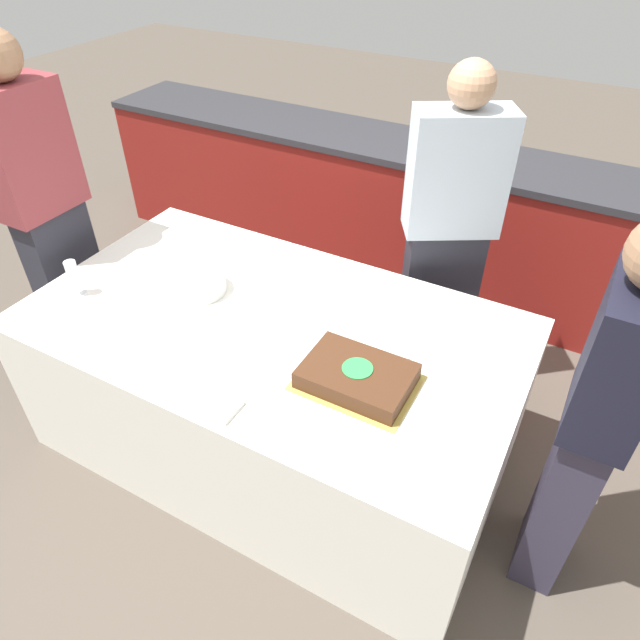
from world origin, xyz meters
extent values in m
plane|color=brown|center=(0.00, 0.00, 0.00)|extent=(14.00, 14.00, 0.00)
cube|color=maroon|center=(0.00, 1.66, 0.44)|extent=(4.40, 0.55, 0.88)
cube|color=#2D2D33|center=(0.00, 1.66, 0.90)|extent=(4.40, 0.58, 0.04)
cube|color=white|center=(0.00, 0.00, 0.37)|extent=(2.06, 1.17, 0.75)
cube|color=gold|center=(0.47, -0.15, 0.75)|extent=(0.43, 0.31, 0.00)
cube|color=#472816|center=(0.47, -0.15, 0.79)|extent=(0.39, 0.27, 0.07)
cylinder|color=green|center=(0.47, -0.15, 0.82)|extent=(0.11, 0.11, 0.00)
cylinder|color=white|center=(-0.39, 0.04, 0.79)|extent=(0.24, 0.24, 0.08)
cylinder|color=white|center=(-0.84, -0.24, 0.75)|extent=(0.07, 0.07, 0.00)
cylinder|color=white|center=(-0.84, -0.24, 0.79)|extent=(0.01, 0.01, 0.07)
cylinder|color=white|center=(-0.84, -0.24, 0.87)|extent=(0.05, 0.05, 0.10)
cylinder|color=white|center=(0.52, 0.13, 0.75)|extent=(0.20, 0.20, 0.00)
cube|color=white|center=(0.11, -0.49, 0.76)|extent=(0.13, 0.12, 0.02)
cube|color=#282833|center=(0.47, 0.80, 0.46)|extent=(0.39, 0.32, 0.91)
cube|color=silver|center=(0.47, 0.80, 1.19)|extent=(0.46, 0.38, 0.55)
sphere|color=tan|center=(0.47, 0.80, 1.56)|extent=(0.19, 0.19, 0.19)
cube|color=#282833|center=(-1.25, 0.00, 0.47)|extent=(0.16, 0.33, 0.95)
cube|color=brown|center=(-1.25, 0.00, 1.24)|extent=(0.20, 0.39, 0.58)
cube|color=#383347|center=(1.25, 0.00, 0.42)|extent=(0.16, 0.31, 0.84)
cube|color=black|center=(1.25, 0.00, 1.09)|extent=(0.20, 0.36, 0.50)
camera|label=1|loc=(1.06, -1.51, 2.22)|focal=32.00mm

